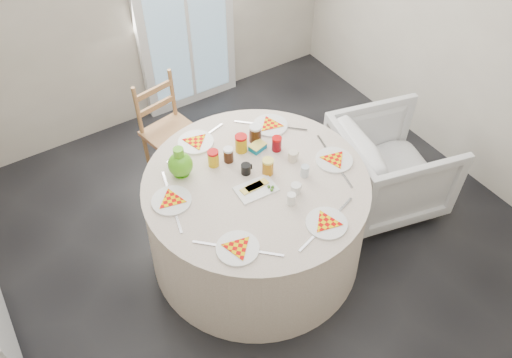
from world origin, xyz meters
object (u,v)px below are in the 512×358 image
wooden_chair (171,132)px  green_pitcher (180,165)px  table (256,218)px  armchair (389,166)px

wooden_chair → green_pitcher: (-0.27, -0.81, 0.40)m
table → green_pitcher: size_ratio=7.19×
wooden_chair → armchair: wooden_chair is taller
armchair → green_pitcher: (-1.62, 0.47, 0.48)m
wooden_chair → green_pitcher: green_pitcher is taller
wooden_chair → armchair: size_ratio=1.09×
table → wooden_chair: (-0.13, 1.14, 0.09)m
table → green_pitcher: bearing=140.0°
table → green_pitcher: green_pitcher is taller
table → wooden_chair: bearing=96.7°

